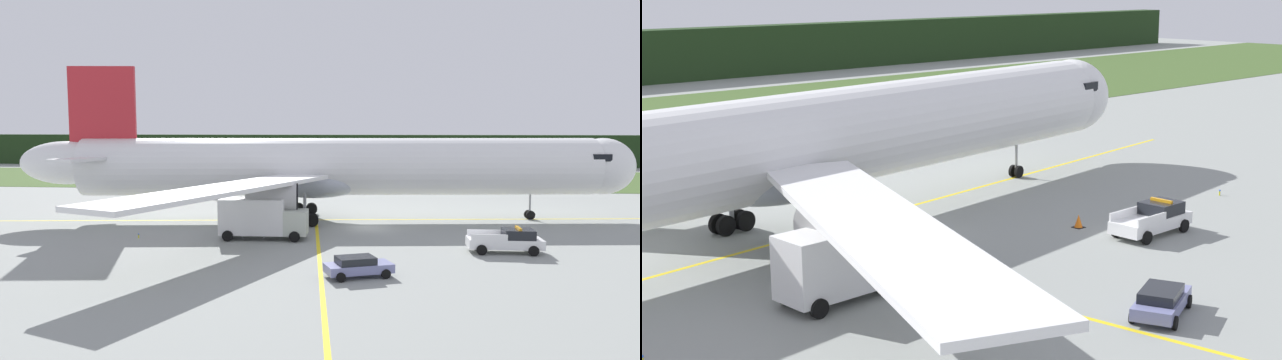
# 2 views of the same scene
# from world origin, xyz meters

# --- Properties ---
(ground) EXTENTS (320.00, 320.00, 0.00)m
(ground) POSITION_xyz_m (0.00, 0.00, 0.00)
(ground) COLOR gray
(grass_verge) EXTENTS (320.00, 38.84, 0.04)m
(grass_verge) POSITION_xyz_m (0.00, 49.98, 0.02)
(grass_verge) COLOR #3B5524
(grass_verge) RESTS_ON ground
(distant_tree_line) EXTENTS (288.00, 4.43, 7.36)m
(distant_tree_line) POSITION_xyz_m (0.00, 84.55, 3.68)
(distant_tree_line) COLOR #1E3418
(distant_tree_line) RESTS_ON ground
(taxiway_centerline_main) EXTENTS (80.49, 10.07, 0.01)m
(taxiway_centerline_main) POSITION_xyz_m (-2.75, 4.19, 0.00)
(taxiway_centerline_main) COLOR yellow
(taxiway_centerline_main) RESTS_ON ground
(taxiway_centerline_spur) EXTENTS (4.92, 38.11, 0.01)m
(taxiway_centerline_spur) POSITION_xyz_m (-2.56, -17.43, 0.00)
(taxiway_centerline_spur) COLOR yellow
(taxiway_centerline_spur) RESTS_ON ground
(airliner) EXTENTS (61.31, 52.61, 15.21)m
(airliner) POSITION_xyz_m (-3.35, 4.12, 5.25)
(airliner) COLOR white
(airliner) RESTS_ON ground
(ops_pickup_truck) EXTENTS (5.43, 2.33, 1.94)m
(ops_pickup_truck) POSITION_xyz_m (10.64, -9.60, 0.90)
(ops_pickup_truck) COLOR white
(ops_pickup_truck) RESTS_ON ground
(catering_truck) EXTENTS (7.32, 2.84, 3.56)m
(catering_truck) POSITION_xyz_m (-8.66, -6.31, 1.81)
(catering_truck) COLOR #B5BDAE
(catering_truck) RESTS_ON ground
(staff_car) EXTENTS (4.54, 3.21, 1.30)m
(staff_car) POSITION_xyz_m (-0.22, -17.63, 0.70)
(staff_car) COLOR #7175A7
(staff_car) RESTS_ON ground
(apron_cone) EXTENTS (0.63, 0.63, 0.79)m
(apron_cone) POSITION_xyz_m (8.65, -5.74, 0.39)
(apron_cone) COLOR black
(apron_cone) RESTS_ON ground
(taxiway_edge_light_west) EXTENTS (0.12, 0.12, 0.41)m
(taxiway_edge_light_west) POSITION_xyz_m (-18.99, -7.05, 0.22)
(taxiway_edge_light_west) COLOR yellow
(taxiway_edge_light_west) RESTS_ON ground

